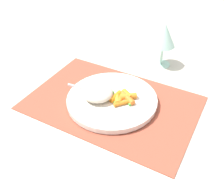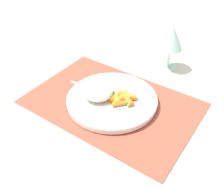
{
  "view_description": "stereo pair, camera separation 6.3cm",
  "coord_description": "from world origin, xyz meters",
  "px_view_note": "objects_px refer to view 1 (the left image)",
  "views": [
    {
      "loc": [
        0.29,
        -0.53,
        0.51
      ],
      "look_at": [
        0.0,
        0.0,
        0.03
      ],
      "focal_mm": 42.27,
      "sensor_mm": 36.0,
      "label": 1
    },
    {
      "loc": [
        0.34,
        -0.5,
        0.51
      ],
      "look_at": [
        0.0,
        0.0,
        0.03
      ],
      "focal_mm": 42.27,
      "sensor_mm": 36.0,
      "label": 2
    }
  ],
  "objects_px": {
    "rice_mound": "(98,92)",
    "carrot_portion": "(123,98)",
    "fork": "(102,94)",
    "wine_glass": "(164,36)",
    "plate": "(112,100)"
  },
  "relations": [
    {
      "from": "rice_mound",
      "to": "carrot_portion",
      "type": "bearing_deg",
      "value": 20.22
    },
    {
      "from": "fork",
      "to": "wine_glass",
      "type": "height_order",
      "value": "wine_glass"
    },
    {
      "from": "carrot_portion",
      "to": "wine_glass",
      "type": "distance_m",
      "value": 0.29
    },
    {
      "from": "plate",
      "to": "rice_mound",
      "type": "xyz_separation_m",
      "value": [
        -0.04,
        -0.02,
        0.03
      ]
    },
    {
      "from": "carrot_portion",
      "to": "plate",
      "type": "bearing_deg",
      "value": -169.38
    },
    {
      "from": "plate",
      "to": "wine_glass",
      "type": "xyz_separation_m",
      "value": [
        0.05,
        0.28,
        0.1
      ]
    },
    {
      "from": "plate",
      "to": "carrot_portion",
      "type": "bearing_deg",
      "value": 10.62
    },
    {
      "from": "carrot_portion",
      "to": "fork",
      "type": "distance_m",
      "value": 0.07
    },
    {
      "from": "carrot_portion",
      "to": "wine_glass",
      "type": "height_order",
      "value": "wine_glass"
    },
    {
      "from": "fork",
      "to": "rice_mound",
      "type": "bearing_deg",
      "value": -109.06
    },
    {
      "from": "plate",
      "to": "rice_mound",
      "type": "height_order",
      "value": "rice_mound"
    },
    {
      "from": "fork",
      "to": "wine_glass",
      "type": "xyz_separation_m",
      "value": [
        0.08,
        0.28,
        0.09
      ]
    },
    {
      "from": "wine_glass",
      "to": "plate",
      "type": "bearing_deg",
      "value": -99.95
    },
    {
      "from": "fork",
      "to": "wine_glass",
      "type": "relative_size",
      "value": 1.25
    },
    {
      "from": "carrot_portion",
      "to": "rice_mound",
      "type": "bearing_deg",
      "value": -159.78
    }
  ]
}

